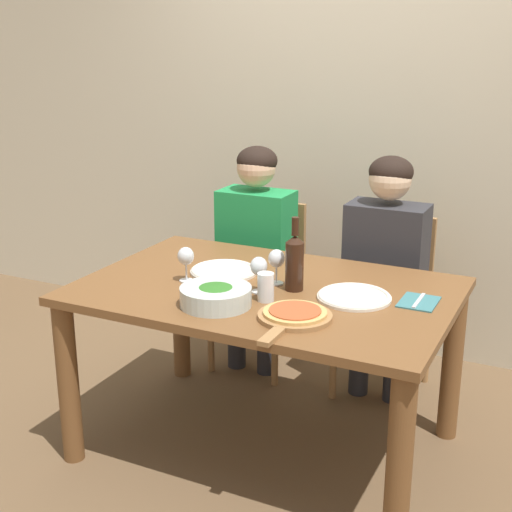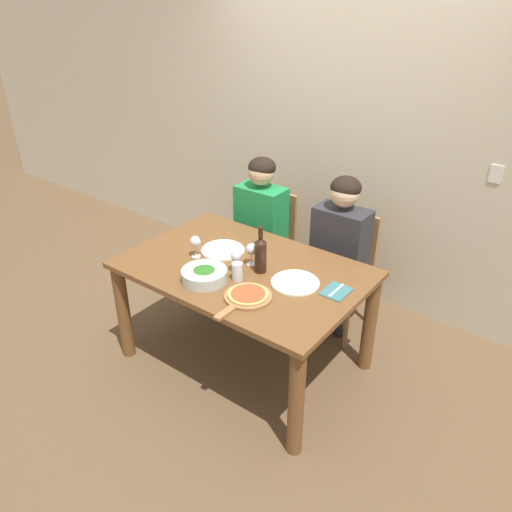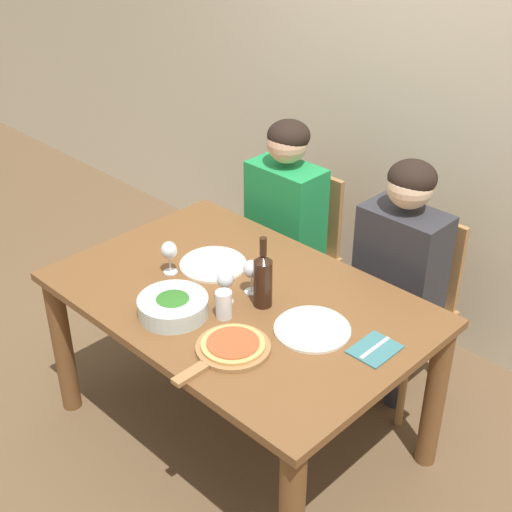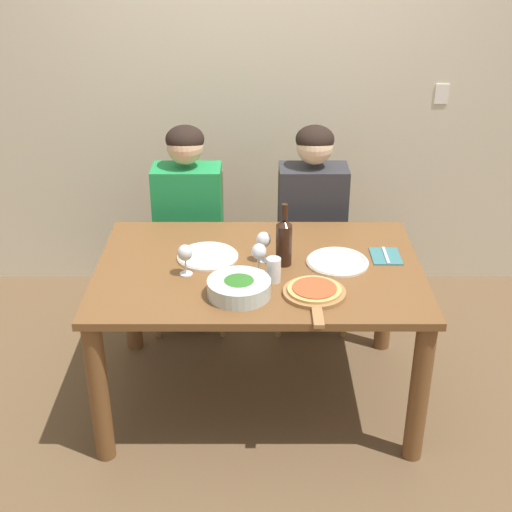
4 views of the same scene
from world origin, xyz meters
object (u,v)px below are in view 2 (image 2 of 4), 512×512
object	(u,v)px
dinner_plate_left	(223,250)
water_tumbler	(237,272)
wine_bottle	(260,254)
broccoli_bowl	(204,275)
chair_right	(344,268)
wine_glass_centre	(237,257)
pizza_on_board	(247,296)
wine_glass_right	(251,250)
chair_left	(268,242)
dinner_plate_right	(295,282)
wine_glass_left	(195,243)
fork_on_napkin	(336,291)
person_woman	(260,219)
person_man	(339,243)

from	to	relation	value
dinner_plate_left	water_tumbler	xyz separation A→B (m)	(0.31, -0.23, 0.05)
wine_bottle	broccoli_bowl	xyz separation A→B (m)	(-0.20, -0.29, -0.08)
chair_right	wine_glass_centre	xyz separation A→B (m)	(-0.30, -0.89, 0.38)
pizza_on_board	wine_glass_right	world-z (taller)	wine_glass_right
chair_right	wine_bottle	bearing A→B (deg)	-103.28
chair_left	water_tumbler	world-z (taller)	chair_left
dinner_plate_right	wine_bottle	bearing A→B (deg)	-178.74
wine_glass_left	fork_on_napkin	xyz separation A→B (m)	(0.95, 0.18, -0.10)
dinner_plate_right	wine_glass_right	bearing A→B (deg)	175.63
person_woman	dinner_plate_right	distance (m)	1.03
chair_right	wine_bottle	world-z (taller)	wine_bottle
chair_left	wine_glass_right	xyz separation A→B (m)	(0.42, -0.76, 0.38)
person_woman	broccoli_bowl	bearing A→B (deg)	-72.44
chair_left	person_woman	distance (m)	0.27
wine_bottle	dinner_plate_right	xyz separation A→B (m)	(0.26, 0.01, -0.11)
person_man	water_tumbler	xyz separation A→B (m)	(-0.24, -0.85, 0.08)
chair_left	fork_on_napkin	size ratio (longest dim) A/B	4.94
chair_right	wine_glass_left	distance (m)	1.16
person_woman	pizza_on_board	size ratio (longest dim) A/B	2.92
person_woman	dinner_plate_left	xyz separation A→B (m)	(0.15, -0.62, 0.03)
dinner_plate_left	dinner_plate_right	world-z (taller)	same
chair_left	person_man	size ratio (longest dim) A/B	0.73
person_man	wine_glass_centre	xyz separation A→B (m)	(-0.30, -0.78, 0.13)
person_man	dinner_plate_right	xyz separation A→B (m)	(0.07, -0.68, 0.03)
person_man	dinner_plate_left	distance (m)	0.83
wine_bottle	broccoli_bowl	bearing A→B (deg)	-124.79
chair_left	person_man	bearing A→B (deg)	-8.85
chair_left	person_woman	xyz separation A→B (m)	(0.00, -0.11, 0.25)
chair_right	dinner_plate_right	xyz separation A→B (m)	(0.07, -0.79, 0.28)
broccoli_bowl	wine_glass_centre	size ratio (longest dim) A/B	1.85
person_man	water_tumbler	bearing A→B (deg)	-105.65
dinner_plate_left	dinner_plate_right	distance (m)	0.62
dinner_plate_left	wine_bottle	bearing A→B (deg)	-10.01
dinner_plate_left	broccoli_bowl	bearing A→B (deg)	-66.06
water_tumbler	fork_on_napkin	xyz separation A→B (m)	(0.55, 0.24, -0.05)
person_man	dinner_plate_right	size ratio (longest dim) A/B	4.12
pizza_on_board	water_tumbler	world-z (taller)	water_tumbler
pizza_on_board	water_tumbler	xyz separation A→B (m)	(-0.18, 0.13, 0.04)
wine_bottle	wine_glass_left	xyz separation A→B (m)	(-0.45, -0.10, -0.02)
person_man	pizza_on_board	world-z (taller)	person_man
fork_on_napkin	water_tumbler	bearing A→B (deg)	-156.16
dinner_plate_right	water_tumbler	size ratio (longest dim) A/B	2.59
person_woman	chair_right	bearing A→B (deg)	8.85
dinner_plate_left	wine_glass_centre	xyz separation A→B (m)	(0.25, -0.16, 0.10)
fork_on_napkin	person_man	bearing A→B (deg)	117.02
person_man	pizza_on_board	bearing A→B (deg)	-93.64
water_tumbler	wine_glass_centre	bearing A→B (deg)	130.69
chair_left	person_woman	world-z (taller)	person_woman
fork_on_napkin	person_woman	bearing A→B (deg)	148.98
chair_left	dinner_plate_right	distance (m)	1.14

